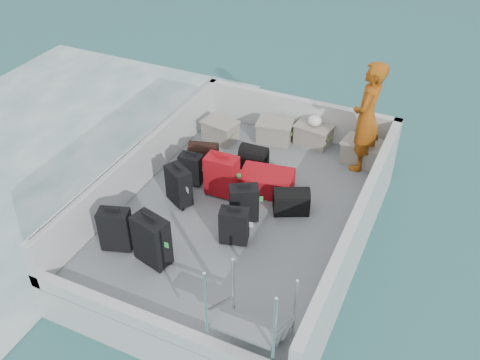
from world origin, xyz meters
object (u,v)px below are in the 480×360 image
(suitcase_7, at_px, (244,204))
(suitcase_8, at_px, (267,182))
(crate_3, at_px, (362,153))
(crate_2, at_px, (313,135))
(suitcase_3, at_px, (152,241))
(suitcase_2, at_px, (191,169))
(passenger, at_px, (367,117))
(suitcase_5, at_px, (222,176))
(crate_1, at_px, (275,132))
(suitcase_0, at_px, (116,230))
(suitcase_6, at_px, (234,226))
(crate_0, at_px, (220,131))
(suitcase_1, at_px, (179,186))

(suitcase_7, height_order, suitcase_8, suitcase_7)
(crate_3, bearing_deg, crate_2, 167.39)
(suitcase_3, bearing_deg, suitcase_2, 116.84)
(passenger, bearing_deg, suitcase_5, -44.40)
(crate_1, bearing_deg, suitcase_7, -79.69)
(suitcase_0, height_order, suitcase_7, suitcase_0)
(passenger, bearing_deg, suitcase_0, -34.58)
(suitcase_0, height_order, suitcase_6, suitcase_0)
(suitcase_8, height_order, crate_1, crate_1)
(suitcase_2, distance_m, crate_0, 1.37)
(suitcase_8, height_order, crate_3, crate_3)
(crate_0, xyz_separation_m, crate_2, (1.55, 0.56, 0.01))
(suitcase_2, xyz_separation_m, passenger, (2.31, 1.60, 0.67))
(suitcase_3, xyz_separation_m, suitcase_5, (0.17, 1.70, -0.03))
(suitcase_1, relative_size, suitcase_7, 1.07)
(suitcase_5, relative_size, suitcase_8, 0.83)
(crate_3, bearing_deg, suitcase_2, -143.50)
(suitcase_1, xyz_separation_m, suitcase_8, (1.08, 0.84, -0.15))
(suitcase_8, xyz_separation_m, crate_3, (1.15, 1.38, 0.03))
(suitcase_5, bearing_deg, crate_2, 65.56)
(suitcase_3, distance_m, suitcase_6, 1.14)
(suitcase_3, height_order, crate_0, suitcase_3)
(crate_2, bearing_deg, crate_1, -164.16)
(crate_2, bearing_deg, crate_0, -160.33)
(suitcase_8, bearing_deg, suitcase_3, 150.48)
(suitcase_2, distance_m, crate_2, 2.36)
(crate_0, distance_m, crate_3, 2.50)
(suitcase_5, bearing_deg, crate_1, 83.12)
(suitcase_1, bearing_deg, suitcase_7, 31.11)
(suitcase_6, distance_m, crate_1, 2.72)
(suitcase_7, height_order, crate_3, suitcase_7)
(suitcase_0, distance_m, suitcase_5, 1.85)
(crate_3, bearing_deg, suitcase_0, -125.97)
(suitcase_0, bearing_deg, crate_0, 71.34)
(suitcase_6, height_order, crate_2, suitcase_6)
(suitcase_2, bearing_deg, suitcase_1, -86.55)
(suitcase_8, bearing_deg, crate_3, -48.95)
(suitcase_0, height_order, crate_2, suitcase_0)
(suitcase_2, xyz_separation_m, suitcase_8, (1.16, 0.32, -0.10))
(crate_3, xyz_separation_m, passenger, (0.00, -0.11, 0.74))
(suitcase_5, relative_size, suitcase_6, 1.23)
(suitcase_1, height_order, suitcase_7, suitcase_1)
(suitcase_6, height_order, passenger, passenger)
(suitcase_6, relative_size, crate_0, 0.97)
(crate_2, relative_size, crate_3, 0.94)
(suitcase_0, distance_m, suitcase_3, 0.58)
(suitcase_5, distance_m, crate_3, 2.48)
(suitcase_5, bearing_deg, passenger, 41.66)
(suitcase_5, distance_m, crate_1, 1.79)
(suitcase_6, xyz_separation_m, crate_2, (0.19, 2.86, -0.10))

